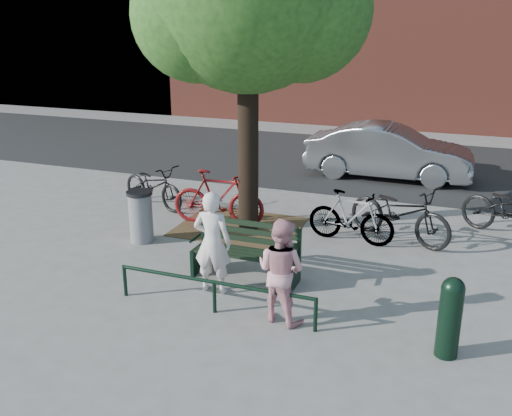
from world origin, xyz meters
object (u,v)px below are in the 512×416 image
at_px(person_right, 281,271).
at_px(parked_car, 389,152).
at_px(bollard, 450,315).
at_px(litter_bin, 141,216).
at_px(park_bench, 247,250).
at_px(person_left, 212,243).
at_px(bicycle_c, 400,212).

height_order(person_right, parked_car, person_right).
bearing_deg(bollard, parked_car, 103.21).
distance_m(bollard, parked_car, 8.47).
height_order(bollard, litter_bin, bollard).
relative_size(person_right, litter_bin, 1.51).
bearing_deg(park_bench, parked_car, 79.74).
relative_size(person_left, litter_bin, 1.63).
xyz_separation_m(park_bench, parked_car, (1.26, 6.99, 0.23)).
relative_size(park_bench, bicycle_c, 0.82).
relative_size(park_bench, person_right, 1.16).
bearing_deg(person_right, person_left, -5.78).
xyz_separation_m(park_bench, person_right, (0.95, -1.13, 0.27)).
bearing_deg(bollard, park_bench, 158.56).
bearing_deg(bicycle_c, parked_car, 34.09).
relative_size(person_left, parked_car, 0.38).
distance_m(person_left, person_right, 1.34).
relative_size(person_right, bollard, 1.40).
relative_size(person_left, bollard, 1.51).
relative_size(person_left, person_right, 1.08).
height_order(bicycle_c, parked_car, parked_car).
height_order(bollard, bicycle_c, bicycle_c).
xyz_separation_m(person_left, bollard, (3.50, -0.59, -0.24)).
relative_size(person_left, bicycle_c, 0.76).
bearing_deg(person_left, bicycle_c, -131.62).
xyz_separation_m(person_left, bicycle_c, (2.42, 3.20, -0.25)).
xyz_separation_m(person_left, litter_bin, (-2.15, 1.43, -0.31)).
distance_m(person_right, bollard, 2.26).
xyz_separation_m(park_bench, litter_bin, (-2.45, 0.77, 0.03)).
bearing_deg(parked_car, person_right, 178.17).
xyz_separation_m(person_right, parked_car, (0.31, 8.11, -0.05)).
xyz_separation_m(person_right, bollard, (2.25, -0.13, -0.18)).
distance_m(bollard, bicycle_c, 3.94).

